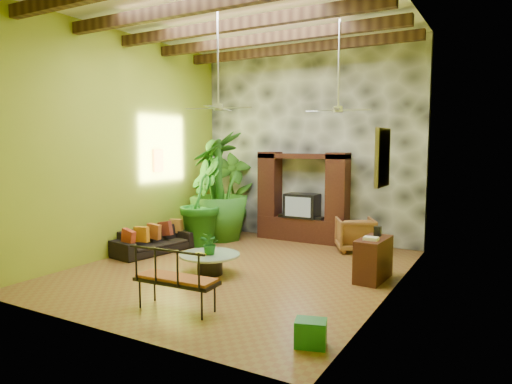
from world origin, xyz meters
The scene contains 23 objects.
ground centered at (0.00, 0.00, 0.00)m, with size 7.00×7.00×0.00m, color brown.
ceiling centered at (0.00, 0.00, 5.00)m, with size 6.00×7.00×0.02m, color silver.
back_wall centered at (0.00, 3.50, 2.50)m, with size 6.00×0.02×5.00m, color #90A525.
left_wall centered at (-3.00, 0.00, 2.50)m, with size 0.02×7.00×5.00m, color #90A525.
right_wall centered at (3.00, 0.00, 2.50)m, with size 0.02×7.00×5.00m, color #90A525.
stone_accent_wall centered at (0.00, 3.44, 2.50)m, with size 5.98×0.10×4.98m, color #33353A.
ceiling_beams centered at (0.00, 0.00, 4.78)m, with size 5.95×5.36×0.22m.
entertainment_center centered at (0.00, 3.14, 0.97)m, with size 2.40×0.55×2.30m.
ceiling_fan_front centered at (-0.20, -0.40, 3.40)m, with size 1.28×1.28×1.86m.
ceiling_fan_back centered at (1.60, 1.20, 3.40)m, with size 1.28×1.28×1.86m.
wall_art_mask centered at (-2.96, 1.00, 2.10)m, with size 0.06×0.32×0.55m, color yellow.
wall_art_painting centered at (2.96, -0.60, 2.30)m, with size 0.06×0.70×0.90m, color #215379.
sofa centered at (-2.44, 0.22, 0.28)m, with size 1.94×0.76×0.57m, color black.
wicker_armchair centered at (1.56, 2.68, 0.39)m, with size 0.84×0.87×0.79m, color olive.
tall_plant_a centered at (-2.16, 3.15, 1.18)m, with size 1.24×0.84×2.36m, color #285B18.
tall_plant_b centered at (-2.04, 1.49, 1.11)m, with size 1.22×0.98×2.21m, color #1D671B.
tall_plant_c centered at (-1.97, 2.23, 1.41)m, with size 1.58×1.58×2.82m, color #29661A.
coffee_table centered at (-0.30, -0.59, 0.26)m, with size 1.16×1.16×0.40m.
centerpiece_plant centered at (-0.26, -0.62, 0.61)m, with size 0.38×0.33×0.43m, color #175A1B.
yellow_tray centered at (-0.42, -0.75, 0.41)m, with size 0.24×0.17×0.03m, color yellow.
iron_bench centered at (0.37, -2.48, 0.55)m, with size 1.35×0.56×0.57m.
side_console centered at (2.55, 0.59, 0.39)m, with size 0.44×0.98×0.79m, color #3E2013.
green_bin centered at (2.63, -2.57, 0.17)m, with size 0.39×0.29×0.34m, color #217D2B.
Camera 1 is at (4.71, -7.64, 2.50)m, focal length 32.00 mm.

